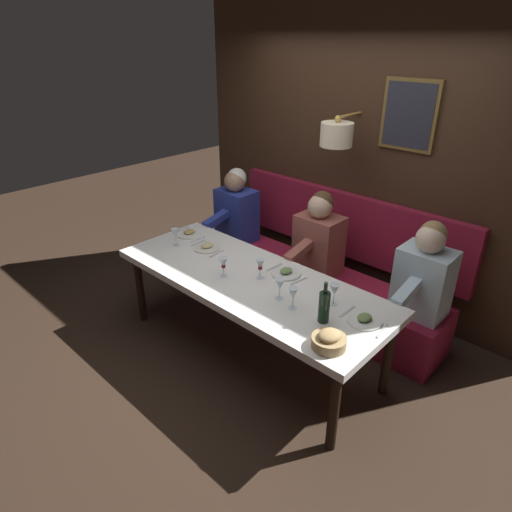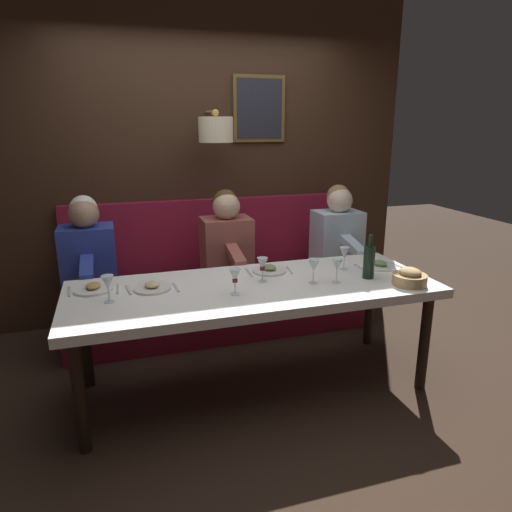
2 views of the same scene
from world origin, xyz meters
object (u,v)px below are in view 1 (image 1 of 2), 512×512
Objects in this scene: diner_nearest at (425,273)px; wine_glass_5 at (223,263)px; dining_table at (249,284)px; wine_glass_4 at (260,265)px; wine_glass_2 at (293,294)px; wine_glass_3 at (334,290)px; wine_glass_0 at (175,234)px; wine_glass_1 at (280,285)px; diner_middle at (236,208)px; wine_bottle at (324,306)px; bread_bowl at (329,340)px; diner_near at (319,236)px.

diner_nearest is 4.82× the size of wine_glass_5.
wine_glass_4 is at bearing -54.80° from dining_table.
wine_glass_3 is at bearing -37.00° from wine_glass_2.
wine_glass_0 is 1.62m from wine_glass_3.
wine_glass_0 reaches higher than dining_table.
wine_glass_1 is at bearing -91.96° from wine_glass_0.
wine_glass_1 is 1.00× the size of wine_glass_2.
wine_glass_1 is (-0.08, -0.38, 0.18)m from dining_table.
diner_nearest is 4.82× the size of wine_glass_2.
diner_nearest is 1.57m from wine_glass_5.
diner_middle is at bearing 66.82° from wine_glass_3.
wine_bottle is (-0.22, -0.07, -0.00)m from wine_glass_3.
wine_glass_2 and wine_glass_4 have the same top height.
wine_glass_1 and wine_glass_5 have the same top height.
wine_glass_3 is (0.24, -0.18, 0.00)m from wine_glass_2.
diner_nearest is 2.08m from diner_middle.
bread_bowl is (-0.18, -0.43, -0.07)m from wine_glass_2.
diner_middle reaches higher than wine_glass_3.
wine_glass_3 is 1.00× the size of wine_glass_4.
dining_table is 0.75m from wine_glass_3.
wine_bottle is at bearing -91.94° from wine_glass_0.
wine_glass_1 is 1.00× the size of wine_glass_4.
wine_glass_0 is at bearing 92.05° from dining_table.
diner_nearest is 1.17m from bread_bowl.
wine_glass_0 is (-0.91, -0.15, 0.04)m from diner_middle.
wine_glass_2 is 0.69m from wine_glass_5.
diner_near reaches higher than wine_bottle.
wine_glass_3 is at bearing 17.16° from wine_bottle.
diner_near is 4.82× the size of wine_glass_1.
wine_glass_2 is at bearing -93.09° from wine_glass_0.
diner_near reaches higher than wine_glass_1.
wine_glass_3 is 0.23m from wine_bottle.
wine_bottle is at bearing 165.02° from diner_nearest.
diner_nearest is 2.64× the size of wine_bottle.
wine_glass_0 is at bearing 94.92° from wine_glass_4.
diner_middle reaches higher than wine_glass_1.
wine_glass_2 is at bearing -109.23° from wine_glass_4.
wine_glass_5 is (-1.01, -0.88, 0.04)m from diner_middle.
diner_near and diner_middle have the same top height.
dining_table is at bearing 177.77° from diner_near.
diner_near reaches higher than wine_glass_3.
wine_glass_5 is 0.55× the size of wine_bottle.
wine_glass_2 is at bearing 143.00° from wine_glass_3.
wine_glass_4 is (0.05, -0.07, 0.18)m from dining_table.
wine_glass_0 is at bearing 86.91° from wine_glass_2.
wine_glass_1 is 0.54m from wine_glass_5.
wine_glass_3 is (0.13, -0.71, 0.18)m from dining_table.
diner_middle is 1.72m from wine_glass_1.
diner_middle is 1.34m from wine_glass_5.
wine_bottle reaches higher than wine_glass_3.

